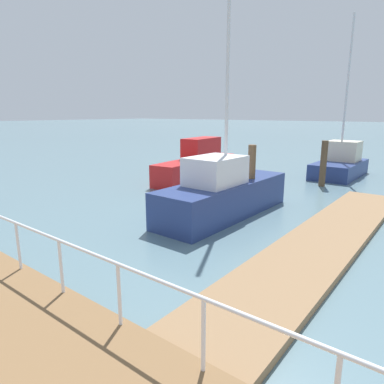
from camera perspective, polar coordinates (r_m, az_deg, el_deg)
The scene contains 8 objects.
ground_plane at distance 14.77m, azimuth -24.93°, elevation -2.83°, with size 300.00×300.00×0.00m, color slate.
floating_dock at distance 10.78m, azimuth 21.03°, elevation -7.62°, with size 13.88×2.00×0.18m, color #93704C.
boardwalk_railing at distance 4.09m, azimuth 23.19°, elevation -25.87°, with size 0.06×23.16×1.08m.
dock_piling_0 at distance 13.41m, azimuth 9.81°, elevation 2.30°, with size 0.30×0.30×2.55m, color brown.
dock_piling_1 at distance 18.88m, azimuth 21.00°, elevation 4.42°, with size 0.32×0.32×2.35m, color brown.
moored_boat_0 at distance 19.67m, azimuth 0.98°, elevation 4.68°, with size 6.88×2.07×2.33m.
moored_boat_2 at distance 12.67m, azimuth 5.23°, elevation -0.17°, with size 6.30×1.97×8.73m.
moored_boat_4 at distance 22.42m, azimuth 23.45°, elevation 4.35°, with size 4.90×2.19×9.01m.
Camera 1 is at (-6.32, 7.19, 3.74)m, focal length 32.08 mm.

